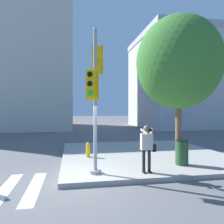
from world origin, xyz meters
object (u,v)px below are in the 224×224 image
at_px(person_photographer, 147,144).
at_px(street_tree, 179,63).
at_px(traffic_signal_pole, 95,88).
at_px(fire_hydrant, 88,150).
at_px(trash_bin, 182,152).

bearing_deg(person_photographer, street_tree, 28.00).
bearing_deg(person_photographer, traffic_signal_pole, 172.59).
distance_m(fire_hydrant, trash_bin, 4.19).
distance_m(person_photographer, street_tree, 3.63).
xyz_separation_m(fire_hydrant, trash_bin, (3.59, -2.16, 0.17)).
bearing_deg(trash_bin, person_photographer, -156.40).
bearing_deg(trash_bin, traffic_signal_pole, -171.56).
xyz_separation_m(person_photographer, fire_hydrant, (-1.85, 2.92, -0.66)).
height_order(traffic_signal_pole, person_photographer, traffic_signal_pole).
xyz_separation_m(street_tree, trash_bin, (0.09, -0.12, -3.61)).
height_order(person_photographer, street_tree, street_tree).
relative_size(traffic_signal_pole, fire_hydrant, 7.43).
bearing_deg(street_tree, trash_bin, -52.08).
bearing_deg(street_tree, person_photographer, -152.00).
height_order(person_photographer, trash_bin, person_photographer).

